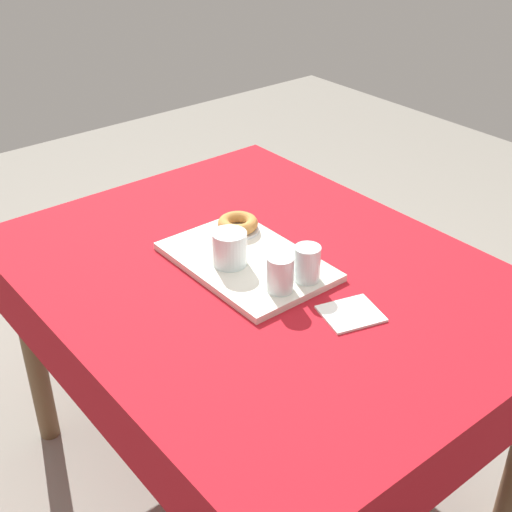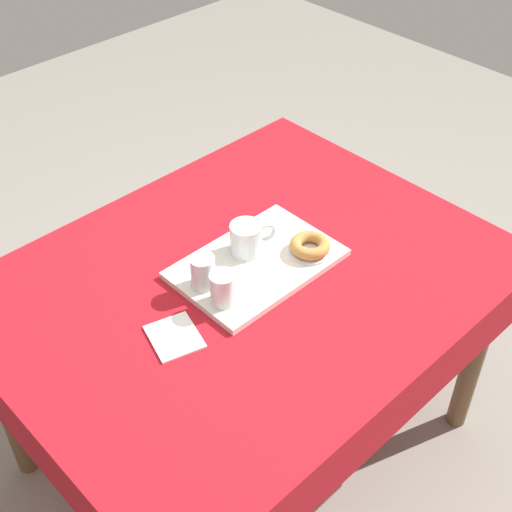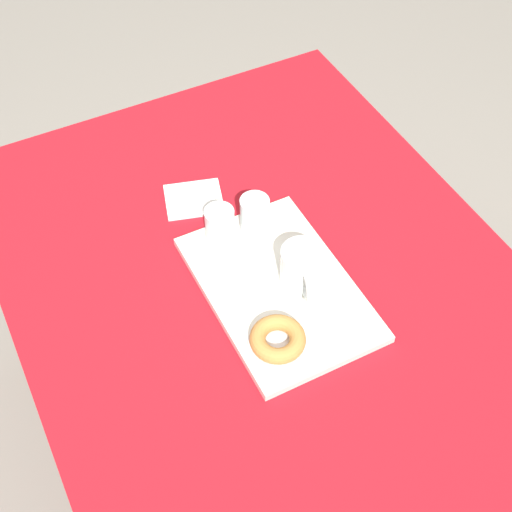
{
  "view_description": "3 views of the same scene",
  "coord_description": "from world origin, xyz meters",
  "px_view_note": "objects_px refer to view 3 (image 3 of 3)",
  "views": [
    {
      "loc": [
        -1.15,
        0.94,
        1.69
      ],
      "look_at": [
        0.01,
        0.01,
        0.79
      ],
      "focal_mm": 48.7,
      "sensor_mm": 36.0,
      "label": 1
    },
    {
      "loc": [
        -0.93,
        -1.01,
        2.0
      ],
      "look_at": [
        0.03,
        -0.01,
        0.8
      ],
      "focal_mm": 49.33,
      "sensor_mm": 36.0,
      "label": 2
    },
    {
      "loc": [
        0.84,
        -0.45,
        1.96
      ],
      "look_at": [
        -0.03,
        -0.0,
        0.79
      ],
      "focal_mm": 50.66,
      "sensor_mm": 36.0,
      "label": 3
    }
  ],
  "objects_px": {
    "water_glass_far": "(220,228)",
    "sugar_donut_left": "(278,339)",
    "paper_napkin": "(194,199)",
    "tea_mug_left": "(302,268)",
    "serving_tray": "(278,288)",
    "donut_plate_left": "(277,345)",
    "water_glass_near": "(255,217)",
    "dining_table": "(264,303)"
  },
  "relations": [
    {
      "from": "water_glass_far",
      "to": "sugar_donut_left",
      "type": "relative_size",
      "value": 0.82
    },
    {
      "from": "sugar_donut_left",
      "to": "paper_napkin",
      "type": "distance_m",
      "value": 0.45
    },
    {
      "from": "tea_mug_left",
      "to": "serving_tray",
      "type": "bearing_deg",
      "value": -100.54
    },
    {
      "from": "donut_plate_left",
      "to": "water_glass_near",
      "type": "bearing_deg",
      "value": 161.21
    },
    {
      "from": "dining_table",
      "to": "sugar_donut_left",
      "type": "height_order",
      "value": "sugar_donut_left"
    },
    {
      "from": "water_glass_far",
      "to": "serving_tray",
      "type": "bearing_deg",
      "value": 17.55
    },
    {
      "from": "donut_plate_left",
      "to": "serving_tray",
      "type": "bearing_deg",
      "value": 150.99
    },
    {
      "from": "dining_table",
      "to": "serving_tray",
      "type": "bearing_deg",
      "value": 10.52
    },
    {
      "from": "dining_table",
      "to": "water_glass_far",
      "type": "distance_m",
      "value": 0.2
    },
    {
      "from": "water_glass_near",
      "to": "sugar_donut_left",
      "type": "bearing_deg",
      "value": -18.79
    },
    {
      "from": "tea_mug_left",
      "to": "paper_napkin",
      "type": "height_order",
      "value": "tea_mug_left"
    },
    {
      "from": "dining_table",
      "to": "water_glass_near",
      "type": "xyz_separation_m",
      "value": [
        -0.12,
        0.04,
        0.15
      ]
    },
    {
      "from": "dining_table",
      "to": "paper_napkin",
      "type": "bearing_deg",
      "value": -171.49
    },
    {
      "from": "paper_napkin",
      "to": "water_glass_near",
      "type": "bearing_deg",
      "value": 25.87
    },
    {
      "from": "water_glass_far",
      "to": "paper_napkin",
      "type": "height_order",
      "value": "water_glass_far"
    },
    {
      "from": "sugar_donut_left",
      "to": "donut_plate_left",
      "type": "bearing_deg",
      "value": 0.0
    },
    {
      "from": "water_glass_near",
      "to": "paper_napkin",
      "type": "height_order",
      "value": "water_glass_near"
    },
    {
      "from": "water_glass_near",
      "to": "donut_plate_left",
      "type": "relative_size",
      "value": 0.77
    },
    {
      "from": "paper_napkin",
      "to": "tea_mug_left",
      "type": "bearing_deg",
      "value": 16.42
    },
    {
      "from": "donut_plate_left",
      "to": "sugar_donut_left",
      "type": "xyz_separation_m",
      "value": [
        0.0,
        0.0,
        0.02
      ]
    },
    {
      "from": "water_glass_near",
      "to": "donut_plate_left",
      "type": "bearing_deg",
      "value": -18.79
    },
    {
      "from": "tea_mug_left",
      "to": "water_glass_near",
      "type": "xyz_separation_m",
      "value": [
        -0.17,
        -0.02,
        -0.0
      ]
    },
    {
      "from": "tea_mug_left",
      "to": "donut_plate_left",
      "type": "xyz_separation_m",
      "value": [
        0.12,
        -0.12,
        -0.04
      ]
    },
    {
      "from": "tea_mug_left",
      "to": "water_glass_near",
      "type": "relative_size",
      "value": 1.44
    },
    {
      "from": "donut_plate_left",
      "to": "water_glass_far",
      "type": "bearing_deg",
      "value": 176.45
    },
    {
      "from": "dining_table",
      "to": "donut_plate_left",
      "type": "bearing_deg",
      "value": -19.6
    },
    {
      "from": "paper_napkin",
      "to": "dining_table",
      "type": "bearing_deg",
      "value": 8.51
    },
    {
      "from": "water_glass_far",
      "to": "donut_plate_left",
      "type": "bearing_deg",
      "value": -3.55
    },
    {
      "from": "tea_mug_left",
      "to": "paper_napkin",
      "type": "bearing_deg",
      "value": -163.58
    },
    {
      "from": "water_glass_far",
      "to": "tea_mug_left",
      "type": "bearing_deg",
      "value": 29.68
    },
    {
      "from": "water_glass_far",
      "to": "sugar_donut_left",
      "type": "height_order",
      "value": "water_glass_far"
    },
    {
      "from": "serving_tray",
      "to": "water_glass_far",
      "type": "height_order",
      "value": "water_glass_far"
    },
    {
      "from": "water_glass_near",
      "to": "dining_table",
      "type": "bearing_deg",
      "value": -17.52
    },
    {
      "from": "serving_tray",
      "to": "tea_mug_left",
      "type": "xyz_separation_m",
      "value": [
        0.01,
        0.05,
        0.05
      ]
    },
    {
      "from": "donut_plate_left",
      "to": "sugar_donut_left",
      "type": "relative_size",
      "value": 1.06
    },
    {
      "from": "dining_table",
      "to": "donut_plate_left",
      "type": "relative_size",
      "value": 11.49
    },
    {
      "from": "water_glass_near",
      "to": "donut_plate_left",
      "type": "height_order",
      "value": "water_glass_near"
    },
    {
      "from": "water_glass_near",
      "to": "donut_plate_left",
      "type": "xyz_separation_m",
      "value": [
        0.29,
        -0.1,
        -0.04
      ]
    },
    {
      "from": "donut_plate_left",
      "to": "dining_table",
      "type": "bearing_deg",
      "value": 160.4
    },
    {
      "from": "serving_tray",
      "to": "paper_napkin",
      "type": "distance_m",
      "value": 0.33
    },
    {
      "from": "dining_table",
      "to": "serving_tray",
      "type": "xyz_separation_m",
      "value": [
        0.05,
        0.01,
        0.11
      ]
    },
    {
      "from": "serving_tray",
      "to": "water_glass_near",
      "type": "xyz_separation_m",
      "value": [
        -0.16,
        0.03,
        0.05
      ]
    }
  ]
}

